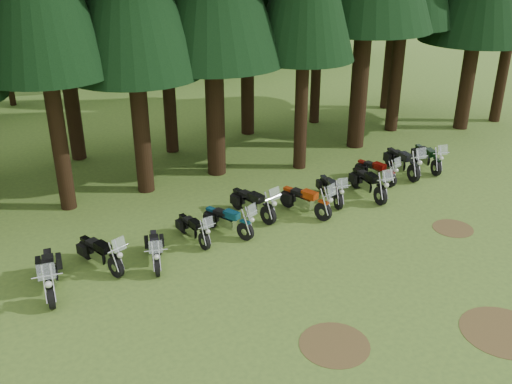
{
  "coord_description": "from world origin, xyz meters",
  "views": [
    {
      "loc": [
        -10.88,
        -10.51,
        9.46
      ],
      "look_at": [
        -0.81,
        5.0,
        1.0
      ],
      "focal_mm": 40.0,
      "sensor_mm": 36.0,
      "label": 1
    }
  ],
  "objects_px": {
    "motorcycle_3": "(194,230)",
    "motorcycle_1": "(101,254)",
    "motorcycle_4": "(228,221)",
    "motorcycle_7": "(331,190)",
    "motorcycle_0": "(50,275)",
    "motorcycle_6": "(306,201)",
    "motorcycle_2": "(155,251)",
    "motorcycle_10": "(402,163)",
    "motorcycle_8": "(369,184)",
    "motorcycle_9": "(376,172)",
    "motorcycle_11": "(427,158)",
    "motorcycle_5": "(253,204)"
  },
  "relations": [
    {
      "from": "motorcycle_1",
      "to": "motorcycle_7",
      "type": "bearing_deg",
      "value": -16.03
    },
    {
      "from": "motorcycle_10",
      "to": "motorcycle_6",
      "type": "bearing_deg",
      "value": -160.0
    },
    {
      "from": "motorcycle_1",
      "to": "motorcycle_10",
      "type": "bearing_deg",
      "value": -13.98
    },
    {
      "from": "motorcycle_7",
      "to": "motorcycle_4",
      "type": "bearing_deg",
      "value": -161.3
    },
    {
      "from": "motorcycle_10",
      "to": "motorcycle_0",
      "type": "bearing_deg",
      "value": -164.69
    },
    {
      "from": "motorcycle_0",
      "to": "motorcycle_2",
      "type": "xyz_separation_m",
      "value": [
        3.15,
        -0.24,
        -0.08
      ]
    },
    {
      "from": "motorcycle_9",
      "to": "motorcycle_3",
      "type": "bearing_deg",
      "value": 174.08
    },
    {
      "from": "motorcycle_11",
      "to": "motorcycle_4",
      "type": "bearing_deg",
      "value": -157.98
    },
    {
      "from": "motorcycle_1",
      "to": "motorcycle_4",
      "type": "relative_size",
      "value": 1.03
    },
    {
      "from": "motorcycle_5",
      "to": "motorcycle_3",
      "type": "bearing_deg",
      "value": -179.89
    },
    {
      "from": "motorcycle_1",
      "to": "motorcycle_7",
      "type": "height_order",
      "value": "motorcycle_1"
    },
    {
      "from": "motorcycle_0",
      "to": "motorcycle_8",
      "type": "relative_size",
      "value": 1.01
    },
    {
      "from": "motorcycle_0",
      "to": "motorcycle_2",
      "type": "height_order",
      "value": "motorcycle_0"
    },
    {
      "from": "motorcycle_4",
      "to": "motorcycle_8",
      "type": "bearing_deg",
      "value": -23.37
    },
    {
      "from": "motorcycle_8",
      "to": "motorcycle_2",
      "type": "bearing_deg",
      "value": -169.68
    },
    {
      "from": "motorcycle_2",
      "to": "motorcycle_8",
      "type": "relative_size",
      "value": 0.84
    },
    {
      "from": "motorcycle_10",
      "to": "motorcycle_4",
      "type": "bearing_deg",
      "value": -164.11
    },
    {
      "from": "motorcycle_0",
      "to": "motorcycle_5",
      "type": "bearing_deg",
      "value": 19.5
    },
    {
      "from": "motorcycle_0",
      "to": "motorcycle_1",
      "type": "distance_m",
      "value": 1.71
    },
    {
      "from": "motorcycle_3",
      "to": "motorcycle_1",
      "type": "bearing_deg",
      "value": 175.86
    },
    {
      "from": "motorcycle_2",
      "to": "motorcycle_8",
      "type": "distance_m",
      "value": 9.02
    },
    {
      "from": "motorcycle_1",
      "to": "motorcycle_9",
      "type": "height_order",
      "value": "motorcycle_1"
    },
    {
      "from": "motorcycle_4",
      "to": "motorcycle_10",
      "type": "xyz_separation_m",
      "value": [
        8.9,
        0.52,
        0.06
      ]
    },
    {
      "from": "motorcycle_9",
      "to": "motorcycle_10",
      "type": "bearing_deg",
      "value": -9.09
    },
    {
      "from": "motorcycle_2",
      "to": "motorcycle_11",
      "type": "xyz_separation_m",
      "value": [
        13.17,
        0.82,
        0.05
      ]
    },
    {
      "from": "motorcycle_4",
      "to": "motorcycle_7",
      "type": "bearing_deg",
      "value": -18.77
    },
    {
      "from": "motorcycle_6",
      "to": "motorcycle_2",
      "type": "bearing_deg",
      "value": 167.36
    },
    {
      "from": "motorcycle_6",
      "to": "motorcycle_7",
      "type": "xyz_separation_m",
      "value": [
        1.49,
        0.34,
        -0.04
      ]
    },
    {
      "from": "motorcycle_1",
      "to": "motorcycle_10",
      "type": "distance_m",
      "value": 13.29
    },
    {
      "from": "motorcycle_0",
      "to": "motorcycle_6",
      "type": "distance_m",
      "value": 9.18
    },
    {
      "from": "motorcycle_1",
      "to": "motorcycle_10",
      "type": "height_order",
      "value": "motorcycle_10"
    },
    {
      "from": "motorcycle_0",
      "to": "motorcycle_1",
      "type": "bearing_deg",
      "value": 28.1
    },
    {
      "from": "motorcycle_3",
      "to": "motorcycle_10",
      "type": "relative_size",
      "value": 0.8
    },
    {
      "from": "motorcycle_7",
      "to": "motorcycle_8",
      "type": "distance_m",
      "value": 1.58
    },
    {
      "from": "motorcycle_2",
      "to": "motorcycle_9",
      "type": "xyz_separation_m",
      "value": [
        10.27,
        0.98,
        0.0
      ]
    },
    {
      "from": "motorcycle_3",
      "to": "motorcycle_11",
      "type": "xyz_separation_m",
      "value": [
        11.51,
        0.2,
        0.07
      ]
    },
    {
      "from": "motorcycle_6",
      "to": "motorcycle_4",
      "type": "bearing_deg",
      "value": 161.13
    },
    {
      "from": "motorcycle_5",
      "to": "motorcycle_10",
      "type": "height_order",
      "value": "motorcycle_10"
    },
    {
      "from": "motorcycle_2",
      "to": "motorcycle_7",
      "type": "height_order",
      "value": "motorcycle_7"
    },
    {
      "from": "motorcycle_7",
      "to": "motorcycle_8",
      "type": "height_order",
      "value": "motorcycle_8"
    },
    {
      "from": "motorcycle_1",
      "to": "motorcycle_9",
      "type": "bearing_deg",
      "value": -13.73
    },
    {
      "from": "motorcycle_1",
      "to": "motorcycle_2",
      "type": "relative_size",
      "value": 1.08
    },
    {
      "from": "motorcycle_7",
      "to": "motorcycle_0",
      "type": "bearing_deg",
      "value": -160.97
    },
    {
      "from": "motorcycle_3",
      "to": "motorcycle_10",
      "type": "distance_m",
      "value": 10.13
    },
    {
      "from": "motorcycle_1",
      "to": "motorcycle_2",
      "type": "distance_m",
      "value": 1.65
    },
    {
      "from": "motorcycle_4",
      "to": "motorcycle_1",
      "type": "bearing_deg",
      "value": 156.81
    },
    {
      "from": "motorcycle_7",
      "to": "motorcycle_11",
      "type": "height_order",
      "value": "motorcycle_11"
    },
    {
      "from": "motorcycle_4",
      "to": "motorcycle_5",
      "type": "distance_m",
      "value": 1.54
    },
    {
      "from": "motorcycle_11",
      "to": "motorcycle_2",
      "type": "bearing_deg",
      "value": -156.51
    },
    {
      "from": "motorcycle_7",
      "to": "motorcycle_11",
      "type": "distance_m",
      "value": 5.66
    }
  ]
}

